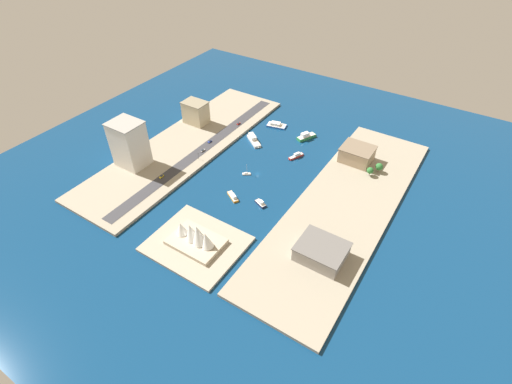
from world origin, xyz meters
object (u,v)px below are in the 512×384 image
carpark_squat_concrete (321,252)px  patrol_launch_navy (260,203)px  hotel_broad_white (129,144)px  pickup_red (238,124)px  tugboat_red (296,156)px  catamaran_blue (276,125)px  water_taxi_orange (233,196)px  taxi_yellow_cab (162,176)px  opera_landmark (196,237)px  ferry_white_commuter (253,140)px  traffic_light_waterfront (198,155)px  ferry_green_doubledeck (306,136)px  apartment_midrise_tan (357,154)px  sedan_silver (203,150)px  office_block_beige (196,112)px  hatchback_blue (210,141)px  sailboat_small_white (246,174)px

carpark_squat_concrete → patrol_launch_navy: bearing=-21.4°
hotel_broad_white → pickup_red: hotel_broad_white is taller
patrol_launch_navy → pickup_red: (83.37, -89.55, 2.03)m
tugboat_red → patrol_launch_navy: size_ratio=1.37×
catamaran_blue → water_taxi_orange: bearing=103.2°
taxi_yellow_cab → pickup_red: bearing=-92.7°
opera_landmark → ferry_white_commuter: bearing=-73.7°
traffic_light_waterfront → ferry_green_doubledeck: bearing=-126.4°
ferry_green_doubledeck → water_taxi_orange: bearing=85.3°
tugboat_red → water_taxi_orange: bearing=78.2°
tugboat_red → taxi_yellow_cab: 122.71m
ferry_green_doubledeck → apartment_midrise_tan: (-56.34, 12.23, 7.02)m
taxi_yellow_cab → traffic_light_waterfront: (-9.74, -37.93, 3.41)m
sedan_silver → opera_landmark: 114.84m
patrol_launch_navy → carpark_squat_concrete: size_ratio=0.37×
office_block_beige → pickup_red: size_ratio=5.40×
tugboat_red → traffic_light_waterfront: traffic_light_waterfront is taller
sedan_silver → hotel_broad_white: bearing=50.6°
hatchback_blue → sailboat_small_white: bearing=160.1°
tugboat_red → patrol_launch_navy: bearing=95.4°
apartment_midrise_tan → pickup_red: size_ratio=6.30×
tugboat_red → apartment_midrise_tan: (-49.35, -22.02, 7.85)m
sedan_silver → water_taxi_orange: bearing=148.9°
catamaran_blue → office_block_beige: bearing=30.1°
catamaran_blue → pickup_red: bearing=33.5°
ferry_green_doubledeck → tugboat_red: (-6.98, 34.25, -0.83)m
ferry_green_doubledeck → tugboat_red: size_ratio=1.32×
patrol_launch_navy → traffic_light_waterfront: size_ratio=1.84×
tugboat_red → carpark_squat_concrete: (-71.46, 98.09, 6.61)m
ferry_white_commuter → traffic_light_waterfront: (23.98, 54.88, 4.64)m
patrol_launch_navy → carpark_squat_concrete: 69.65m
carpark_squat_concrete → office_block_beige: size_ratio=1.35×
pickup_red → traffic_light_waterfront: size_ratio=0.69×
patrol_launch_navy → taxi_yellow_cab: taxi_yellow_cab is taller
apartment_midrise_tan → opera_landmark: size_ratio=0.74×
ferry_green_doubledeck → apartment_midrise_tan: bearing=167.8°
carpark_squat_concrete → hatchback_blue: 168.41m
tugboat_red → patrol_launch_navy: (-6.92, 72.80, -0.14)m
office_block_beige → pickup_red: 45.15m
sedan_silver → patrol_launch_navy: bearing=159.6°
carpark_squat_concrete → sedan_silver: bearing=-20.9°
traffic_light_waterfront → opera_landmark: opera_landmark is taller
carpark_squat_concrete → opera_landmark: opera_landmark is taller
catamaran_blue → tugboat_red: bearing=138.7°
ferry_white_commuter → pickup_red: (28.67, -15.65, 1.27)m
taxi_yellow_cab → opera_landmark: opera_landmark is taller
hatchback_blue → traffic_light_waterfront: bearing=107.7°
water_taxi_orange → sedan_silver: 70.54m
catamaran_blue → patrol_launch_navy: catamaran_blue is taller
carpark_squat_concrete → pickup_red: bearing=-37.8°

